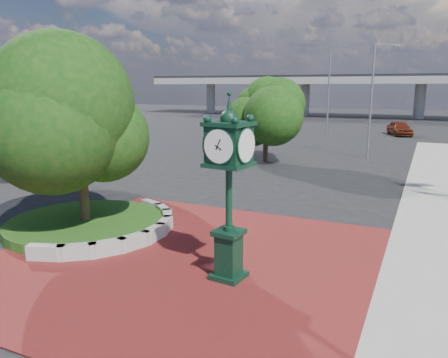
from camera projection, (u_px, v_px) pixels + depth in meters
ground at (197, 249)px, 15.24m from camera, size 200.00×200.00×0.00m
plaza at (182, 258)px, 14.35m from camera, size 12.00×12.00×0.04m
planter_wall at (133, 231)px, 16.31m from camera, size 2.96×6.77×0.54m
grass_bed at (86, 224)px, 17.28m from camera, size 6.10×6.10×0.40m
overpass at (389, 80)px, 75.87m from camera, size 90.00×12.00×7.50m
tree_planter at (80, 136)px, 16.55m from camera, size 5.20×5.20×6.33m
tree_northwest at (34, 113)px, 24.22m from camera, size 5.60×5.60×6.93m
tree_street at (266, 118)px, 32.15m from camera, size 4.40×4.40×5.45m
post_clock at (229, 182)px, 12.26m from camera, size 1.22×1.22×5.36m
parked_car at (400, 128)px, 50.00m from camera, size 3.49×5.21×1.65m
street_lamp_near at (374, 93)px, 33.26m from camera, size 1.90×0.70×8.64m
street_lamp_far at (331, 83)px, 50.07m from camera, size 2.26×0.46×10.07m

